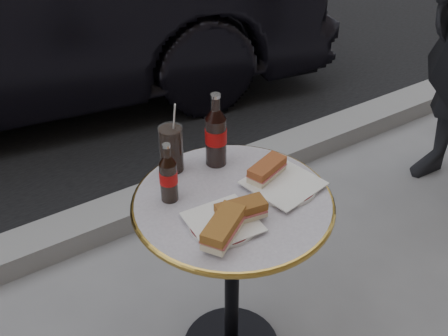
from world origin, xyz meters
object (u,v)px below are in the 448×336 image
bistro_table (232,283)px  cola_glass (171,149)px  plate_right (283,185)px  cola_bottle_right (216,130)px  cola_bottle_left (168,172)px  plate_left (223,224)px

bistro_table → cola_glass: (-0.08, 0.24, 0.45)m
plate_right → bistro_table: bearing=169.6°
cola_bottle_right → cola_glass: size_ratio=1.62×
cola_bottle_left → cola_bottle_right: cola_bottle_right is taller
cola_glass → cola_bottle_right: bearing=-18.9°
cola_bottle_right → cola_glass: cola_bottle_right is taller
cola_bottle_right → plate_left: bearing=-118.6°
plate_right → cola_glass: bearing=132.3°
bistro_table → plate_right: (0.17, -0.03, 0.37)m
plate_right → cola_glass: cola_glass is taller
cola_bottle_left → cola_glass: size_ratio=1.25×
plate_right → cola_bottle_right: (-0.11, 0.22, 0.12)m
cola_bottle_right → plate_right: bearing=-64.2°
cola_glass → bistro_table: bearing=-71.9°
plate_right → cola_bottle_left: cola_bottle_left is taller
cola_bottle_left → cola_bottle_right: bearing=21.3°
bistro_table → plate_right: size_ratio=3.42×
cola_bottle_left → cola_glass: (0.08, 0.13, -0.02)m
plate_right → cola_bottle_right: 0.28m
bistro_table → cola_bottle_left: size_ratio=3.69×
cola_glass → plate_left: bearing=-92.0°
bistro_table → plate_right: bearing=-10.4°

